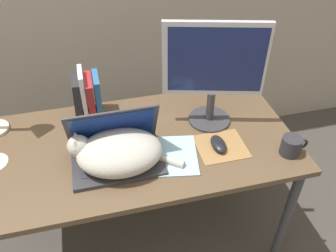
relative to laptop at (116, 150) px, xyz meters
name	(u,v)px	position (x,y,z in m)	size (l,w,h in m)	color
desk	(136,155)	(0.09, 0.07, -0.12)	(1.42, 0.70, 0.71)	brown
laptop	(116,150)	(0.00, 0.00, 0.00)	(0.37, 0.26, 0.25)	#2D2D33
cat	(118,152)	(0.00, -0.04, 0.03)	(0.46, 0.27, 0.15)	#B2ADA3
external_monitor	(214,69)	(0.46, 0.15, 0.23)	(0.43, 0.20, 0.49)	#333338
mousepad	(221,146)	(0.45, -0.04, -0.05)	(0.21, 0.19, 0.00)	olive
computer_mouse	(218,144)	(0.44, -0.04, -0.03)	(0.06, 0.11, 0.03)	black
book_row	(87,97)	(-0.09, 0.33, 0.06)	(0.13, 0.16, 0.25)	#232328
notepad	(177,155)	(0.25, -0.05, -0.04)	(0.21, 0.27, 0.01)	#99C6E0
mug	(291,146)	(0.72, -0.15, -0.01)	(0.12, 0.08, 0.08)	#28282D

